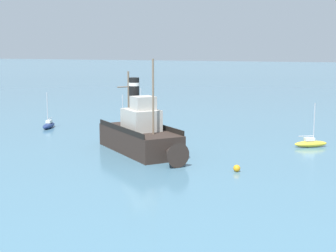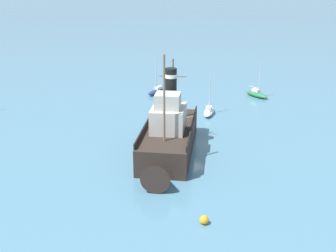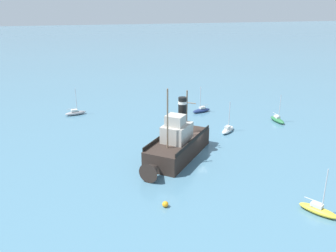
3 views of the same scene
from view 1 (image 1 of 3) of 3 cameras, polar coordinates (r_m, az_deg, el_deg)
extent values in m
plane|color=#477289|center=(57.56, -2.46, -2.28)|extent=(600.00, 600.00, 0.00)
cube|color=#2D231E|center=(54.59, -3.19, -1.62)|extent=(11.89, 11.26, 2.40)
cone|color=#2D231E|center=(48.29, 0.45, -3.01)|extent=(3.36, 3.35, 2.35)
cube|color=#B2ADA3|center=(53.77, -2.99, 0.70)|extent=(4.98, 4.90, 2.20)
cube|color=#B2ADA3|center=(53.09, -2.77, 2.55)|extent=(2.96, 2.97, 1.40)
cylinder|color=black|center=(54.98, -3.77, 3.71)|extent=(1.10, 1.10, 3.20)
cylinder|color=silver|center=(54.91, -3.78, 4.64)|extent=(1.16, 1.16, 0.35)
cylinder|color=#75604C|center=(50.94, -1.66, 3.25)|extent=(0.20, 0.20, 7.50)
cylinder|color=#75604C|center=(56.42, -4.40, 3.02)|extent=(0.20, 0.20, 6.00)
cylinder|color=#75604C|center=(56.30, -4.41, 4.36)|extent=(1.82, 2.02, 0.12)
cube|color=black|center=(55.28, -1.18, 0.05)|extent=(8.60, 7.66, 0.50)
cube|color=black|center=(53.48, -5.30, -0.29)|extent=(8.60, 7.66, 0.50)
ellipsoid|color=gold|center=(59.35, 15.53, -1.92)|extent=(3.84, 2.86, 0.70)
cube|color=silver|center=(59.17, 15.38, -1.42)|extent=(1.27, 1.11, 0.36)
cylinder|color=#B7B7BC|center=(59.08, 15.90, 0.43)|extent=(0.10, 0.10, 4.20)
cylinder|color=#B7B7BC|center=(58.94, 15.05, -1.08)|extent=(1.60, 0.98, 0.08)
ellipsoid|color=#286B3D|center=(76.96, -3.21, 0.84)|extent=(3.81, 1.15, 0.70)
cube|color=silver|center=(76.96, -3.35, 1.24)|extent=(1.11, 0.65, 0.36)
cylinder|color=#B7B7BC|center=(76.54, -3.02, 2.65)|extent=(0.10, 0.10, 4.20)
cylinder|color=#B7B7BC|center=(77.07, -3.63, 1.52)|extent=(1.80, 0.10, 0.08)
ellipsoid|color=navy|center=(71.96, -13.09, 0.05)|extent=(2.03, 3.95, 0.70)
cube|color=silver|center=(72.07, -13.05, 0.49)|extent=(0.90, 1.23, 0.36)
cylinder|color=#B7B7BC|center=(71.35, -13.23, 1.96)|extent=(0.10, 0.10, 4.20)
cylinder|color=#B7B7BC|center=(72.40, -12.96, 0.83)|extent=(0.53, 1.76, 0.08)
ellipsoid|color=white|center=(66.70, -4.93, -0.44)|extent=(3.38, 3.54, 0.70)
cube|color=silver|center=(66.42, -4.88, -0.02)|extent=(1.22, 1.24, 0.36)
cylinder|color=#B7B7BC|center=(66.63, -5.04, 1.68)|extent=(0.10, 0.10, 4.20)
cylinder|color=#B7B7BC|center=(65.99, -4.78, 0.25)|extent=(1.28, 1.38, 0.08)
sphere|color=orange|center=(46.56, 7.63, -4.66)|extent=(0.63, 0.63, 0.63)
camera|label=2|loc=(30.31, 39.63, 15.93)|focal=45.00mm
camera|label=3|loc=(42.07, 51.26, 16.99)|focal=38.00mm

